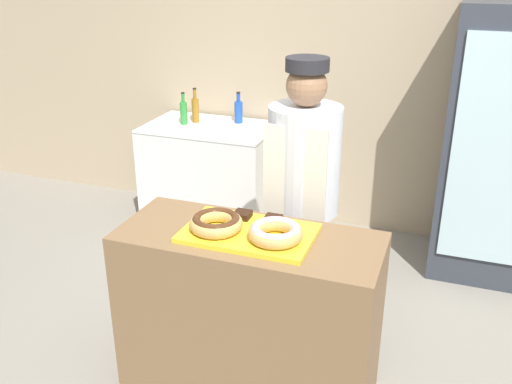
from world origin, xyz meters
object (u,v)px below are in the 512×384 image
donut_chocolate_glaze (216,222)px  bottle_green (184,112)px  brownie_back_right (273,219)px  bottle_blue (239,111)px  serving_tray (249,233)px  brownie_back_left (242,215)px  donut_light_glaze (276,232)px  baker_person (302,200)px  chest_freezer (211,175)px  beverage_fridge (491,145)px  bottle_amber (195,109)px

donut_chocolate_glaze → bottle_green: bottle_green is taller
brownie_back_right → bottle_blue: bearing=116.2°
bottle_blue → bottle_green: bearing=-154.9°
serving_tray → brownie_back_left: brownie_back_left is taller
donut_chocolate_glaze → donut_light_glaze: (0.29, 0.00, 0.00)m
brownie_back_left → brownie_back_right: same height
bottle_green → donut_light_glaze: bearing=-52.8°
serving_tray → baker_person: baker_person is taller
donut_chocolate_glaze → bottle_blue: bearing=108.6°
serving_tray → brownie_back_right: size_ratio=7.69×
chest_freezer → bottle_blue: bottle_blue is taller
beverage_fridge → bottle_blue: (-1.88, 0.18, 0.02)m
donut_light_glaze → bottle_amber: 2.25m
donut_light_glaze → bottle_green: 2.22m
beverage_fridge → bottle_amber: (-2.21, 0.07, 0.03)m
serving_tray → brownie_back_left: (-0.08, 0.12, 0.03)m
baker_person → bottle_blue: baker_person is taller
brownie_back_right → bottle_blue: 2.00m
chest_freezer → bottle_green: bearing=-175.7°
bottle_green → bottle_blue: bottle_green is taller
bottle_blue → beverage_fridge: bearing=-5.3°
serving_tray → donut_light_glaze: (0.14, -0.04, 0.05)m
serving_tray → bottle_amber: 2.14m
beverage_fridge → bottle_green: 2.28m
baker_person → bottle_amber: baker_person is taller
serving_tray → bottle_blue: size_ratio=2.43×
donut_chocolate_glaze → donut_light_glaze: bearing=0.0°
bottle_amber → baker_person: bearing=-45.1°
chest_freezer → bottle_amber: size_ratio=3.64×
chest_freezer → bottle_amber: (-0.15, 0.06, 0.52)m
donut_chocolate_glaze → bottle_amber: bottle_amber is taller
serving_tray → bottle_amber: bottle_amber is taller
bottle_amber → bottle_blue: 0.35m
donut_chocolate_glaze → baker_person: size_ratio=0.15×
bottle_green → baker_person: bearing=-41.7°
brownie_back_right → bottle_amber: bottle_amber is taller
brownie_back_left → bottle_green: size_ratio=0.31×
chest_freezer → bottle_blue: (0.18, 0.17, 0.51)m
donut_chocolate_glaze → brownie_back_right: donut_chocolate_glaze is taller
donut_light_glaze → brownie_back_left: size_ratio=3.17×
donut_chocolate_glaze → bottle_blue: (-0.66, 1.96, -0.02)m
brownie_back_right → bottle_green: 2.05m
beverage_fridge → brownie_back_right: bearing=-121.8°
donut_light_glaze → chest_freezer: bearing=122.3°
serving_tray → bottle_green: (-1.20, 1.73, 0.04)m
donut_chocolate_glaze → baker_person: baker_person is taller
baker_person → beverage_fridge: size_ratio=0.88×
serving_tray → donut_chocolate_glaze: size_ratio=2.43×
serving_tray → chest_freezer: 2.06m
donut_light_glaze → chest_freezer: (-1.13, 1.79, -0.53)m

